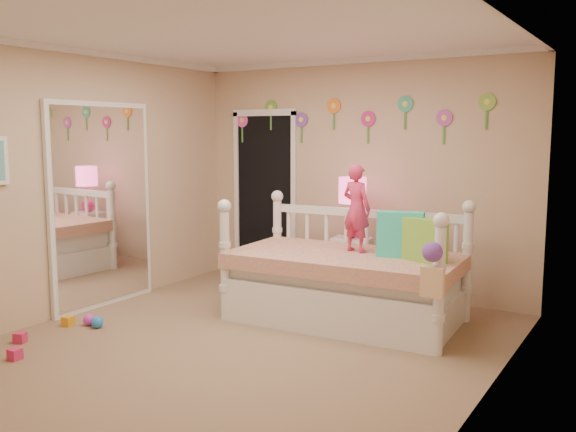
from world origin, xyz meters
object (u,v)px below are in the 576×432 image
Objects in this scene: daybed at (345,260)px; table_lamp at (352,198)px; nightstand at (351,269)px; child at (356,208)px.

table_lamp is (-0.28, 0.72, 0.51)m from daybed.
nightstand is at bearing 107.92° from daybed.
table_lamp is at bearing -48.22° from child.
nightstand is 1.04× the size of table_lamp.
daybed is 3.23× the size of nightstand.
nightstand is at bearing -48.22° from child.
daybed is 0.93m from table_lamp.
child is 1.24× the size of nightstand.
daybed is 0.50m from child.
daybed is 0.81m from nightstand.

